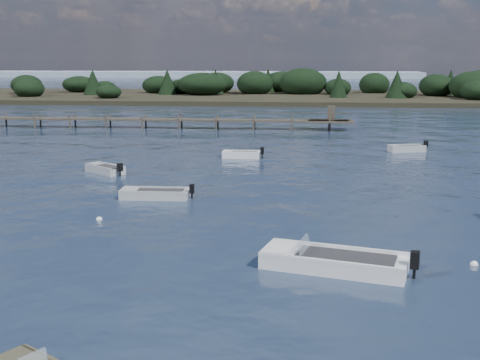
# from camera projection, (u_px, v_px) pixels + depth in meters

# --- Properties ---
(ground) EXTENTS (400.00, 400.00, 0.00)m
(ground) POSITION_uv_depth(u_px,v_px,m) (295.00, 119.00, 79.88)
(ground) COLOR #182539
(ground) RESTS_ON ground
(dinghy_mid_grey) EXTENTS (4.28, 1.61, 1.08)m
(dinghy_mid_grey) POSITION_uv_depth(u_px,v_px,m) (155.00, 196.00, 34.92)
(dinghy_mid_grey) COLOR #A4A8AB
(dinghy_mid_grey) RESTS_ON ground
(tender_far_white) EXTENTS (3.38, 1.29, 1.15)m
(tender_far_white) POSITION_uv_depth(u_px,v_px,m) (241.00, 156.00, 48.90)
(tender_far_white) COLOR white
(tender_far_white) RESTS_ON ground
(dinghy_mid_white_a) EXTENTS (6.01, 3.41, 1.38)m
(dinghy_mid_white_a) POSITION_uv_depth(u_px,v_px,m) (333.00, 264.00, 23.20)
(dinghy_mid_white_a) COLOR white
(dinghy_mid_white_a) RESTS_ON ground
(tender_far_grey) EXTENTS (3.29, 2.97, 1.15)m
(tender_far_grey) POSITION_uv_depth(u_px,v_px,m) (105.00, 171.00, 42.56)
(tender_far_grey) COLOR #A4A8AB
(tender_far_grey) RESTS_ON ground
(tender_far_grey_b) EXTENTS (3.51, 1.89, 1.18)m
(tender_far_grey_b) POSITION_uv_depth(u_px,v_px,m) (407.00, 150.00, 52.18)
(tender_far_grey_b) COLOR #A4A8AB
(tender_far_grey_b) RESTS_ON ground
(buoy_b) EXTENTS (0.32, 0.32, 0.32)m
(buoy_b) POSITION_uv_depth(u_px,v_px,m) (474.00, 265.00, 23.67)
(buoy_b) COLOR white
(buoy_b) RESTS_ON ground
(buoy_c) EXTENTS (0.32, 0.32, 0.32)m
(buoy_c) POSITION_uv_depth(u_px,v_px,m) (99.00, 220.00, 30.25)
(buoy_c) COLOR white
(buoy_c) RESTS_ON ground
(jetty) EXTENTS (64.50, 3.20, 3.40)m
(jetty) POSITION_uv_depth(u_px,v_px,m) (108.00, 119.00, 69.92)
(jetty) COLOR #463F34
(jetty) RESTS_ON ground
(far_headland) EXTENTS (190.00, 40.00, 5.80)m
(far_headland) POSITION_uv_depth(u_px,v_px,m) (425.00, 90.00, 116.28)
(far_headland) COLOR black
(far_headland) RESTS_ON ground
(distant_haze) EXTENTS (280.00, 20.00, 2.40)m
(distant_haze) POSITION_uv_depth(u_px,v_px,m) (82.00, 77.00, 253.82)
(distant_haze) COLOR #8E9FB0
(distant_haze) RESTS_ON ground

